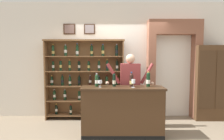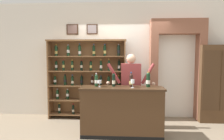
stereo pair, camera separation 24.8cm
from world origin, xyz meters
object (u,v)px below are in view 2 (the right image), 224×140
Objects in this scene: side_cabinet at (217,84)px; tasting_counter at (122,112)px; tasting_bottle_super_tuscan at (114,80)px; tasting_bottle_bianco at (148,80)px; tasting_bottle_vin_santo at (96,80)px; wine_glass_right at (133,82)px; wine_glass_center at (100,82)px; shopkeeper at (131,82)px; wine_shelf at (87,77)px; tasting_bottle_chianti at (131,80)px.

tasting_counter is (-2.36, -1.02, -0.45)m from side_cabinet.
tasting_bottle_bianco reaches higher than tasting_bottle_super_tuscan.
tasting_bottle_vin_santo is (-0.54, 0.08, 0.64)m from tasting_counter.
wine_glass_right is at bearing -10.17° from tasting_bottle_vin_santo.
side_cabinet is at bearing 20.13° from tasting_bottle_super_tuscan.
tasting_bottle_bianco is at bearing 4.53° from wine_glass_center.
shopkeeper reaches higher than tasting_counter.
wine_shelf is 1.55m from tasting_counter.
wine_glass_right reaches higher than wine_glass_center.
tasting_bottle_chianti is at bearing -156.65° from side_cabinet.
tasting_counter is 10.13× the size of wine_glass_right.
tasting_bottle_super_tuscan is 0.99× the size of tasting_bottle_bianco.
wine_shelf is 6.67× the size of tasting_bottle_super_tuscan.
tasting_bottle_chianti is 0.98× the size of tasting_bottle_bianco.
tasting_bottle_chianti is 2.21× the size of wine_glass_center.
side_cabinet is 6.86× the size of tasting_bottle_vin_santo.
tasting_bottle_bianco is (0.71, -0.01, 0.01)m from tasting_bottle_super_tuscan.
tasting_bottle_super_tuscan is 1.01× the size of tasting_bottle_chianti.
tasting_bottle_chianti is at bearing 179.75° from tasting_bottle_bianco.
tasting_bottle_vin_santo is at bearing -179.85° from tasting_bottle_bianco.
wine_glass_right is (0.02, -0.14, -0.01)m from tasting_bottle_chianti.
tasting_bottle_vin_santo is (-2.89, -0.94, 0.19)m from side_cabinet.
tasting_bottle_bianco is 2.26× the size of wine_glass_center.
tasting_bottle_bianco reaches higher than tasting_counter.
wine_glass_center is (-1.00, -0.08, -0.05)m from tasting_bottle_bianco.
side_cabinet is (3.28, -0.07, -0.15)m from wine_shelf.
tasting_bottle_chianti is 0.14m from wine_glass_right.
wine_glass_right is (-2.14, -1.07, 0.18)m from side_cabinet.
side_cabinet is 2.37m from tasting_bottle_chianti.
shopkeeper is 0.54m from tasting_bottle_super_tuscan.
side_cabinet is 3.05m from tasting_bottle_vin_santo.
wine_glass_center is at bearing -175.47° from tasting_bottle_bianco.
shopkeeper is (0.20, 0.48, 0.55)m from tasting_counter.
tasting_bottle_super_tuscan is at bearing 17.24° from wine_glass_center.
wine_glass_center is (-0.46, -0.00, 0.61)m from tasting_counter.
shopkeeper is at bearing 35.76° from wine_glass_center.
tasting_bottle_bianco reaches higher than tasting_bottle_vin_santo.
side_cabinet is 6.24× the size of tasting_bottle_chianti.
tasting_bottle_bianco is at bearing 0.15° from tasting_bottle_vin_santo.
tasting_bottle_chianti is (1.12, -1.01, 0.05)m from wine_shelf.
wine_glass_right is (-0.32, -0.14, -0.03)m from tasting_bottle_bianco.
wine_glass_center is at bearing -172.92° from tasting_bottle_chianti.
tasting_bottle_chianti is 0.66m from wine_glass_center.
shopkeeper is at bearing 130.48° from tasting_bottle_bianco.
side_cabinet is at bearing 19.84° from wine_glass_center.
tasting_bottle_vin_santo is at bearing -179.66° from tasting_bottle_chianti.
wine_shelf is at bearing 113.25° from wine_glass_center.
tasting_bottle_chianti is at bearing 0.34° from tasting_bottle_vin_santo.
tasting_bottle_vin_santo is 0.89× the size of tasting_bottle_bianco.
tasting_counter is 1.00× the size of shopkeeper.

